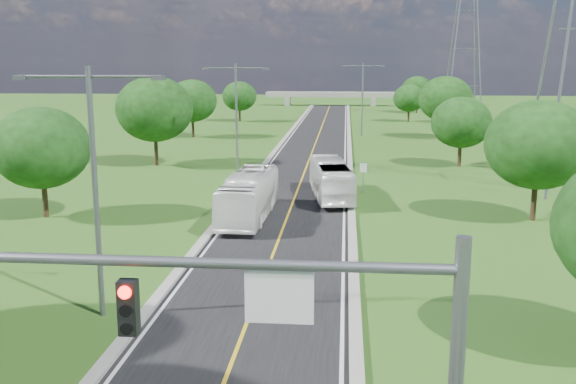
% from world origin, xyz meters
% --- Properties ---
extents(ground, '(260.00, 260.00, 0.00)m').
position_xyz_m(ground, '(0.00, 60.00, 0.00)').
color(ground, '#315417').
rests_on(ground, ground).
extents(road, '(8.00, 150.00, 0.06)m').
position_xyz_m(road, '(0.00, 66.00, 0.03)').
color(road, black).
rests_on(road, ground).
extents(curb_left, '(0.50, 150.00, 0.22)m').
position_xyz_m(curb_left, '(-4.25, 66.00, 0.11)').
color(curb_left, gray).
rests_on(curb_left, ground).
extents(curb_right, '(0.50, 150.00, 0.22)m').
position_xyz_m(curb_right, '(4.25, 66.00, 0.11)').
color(curb_right, gray).
rests_on(curb_right, ground).
extents(signal_mast, '(8.54, 0.33, 7.20)m').
position_xyz_m(signal_mast, '(3.68, -1.00, 4.91)').
color(signal_mast, slate).
rests_on(signal_mast, ground).
extents(speed_limit_sign, '(0.55, 0.09, 2.40)m').
position_xyz_m(speed_limit_sign, '(5.20, 37.98, 1.60)').
color(speed_limit_sign, slate).
rests_on(speed_limit_sign, ground).
extents(overpass, '(30.00, 3.00, 3.20)m').
position_xyz_m(overpass, '(0.00, 140.00, 2.41)').
color(overpass, gray).
rests_on(overpass, ground).
extents(streetlight_near_left, '(5.90, 0.25, 10.00)m').
position_xyz_m(streetlight_near_left, '(-6.00, 12.00, 5.94)').
color(streetlight_near_left, slate).
rests_on(streetlight_near_left, ground).
extents(streetlight_mid_left, '(5.90, 0.25, 10.00)m').
position_xyz_m(streetlight_mid_left, '(-6.00, 45.00, 5.94)').
color(streetlight_mid_left, slate).
rests_on(streetlight_mid_left, ground).
extents(streetlight_far_right, '(5.90, 0.25, 10.00)m').
position_xyz_m(streetlight_far_right, '(6.00, 78.00, 5.94)').
color(streetlight_far_right, slate).
rests_on(streetlight_far_right, ground).
extents(power_tower_far, '(9.00, 6.40, 28.00)m').
position_xyz_m(power_tower_far, '(26.00, 115.00, 14.01)').
color(power_tower_far, slate).
rests_on(power_tower_far, ground).
extents(tree_lb, '(6.30, 6.30, 7.33)m').
position_xyz_m(tree_lb, '(-16.00, 28.00, 4.64)').
color(tree_lb, black).
rests_on(tree_lb, ground).
extents(tree_lc, '(7.56, 7.56, 8.79)m').
position_xyz_m(tree_lc, '(-15.00, 50.00, 5.58)').
color(tree_lc, black).
rests_on(tree_lc, ground).
extents(tree_ld, '(6.72, 6.72, 7.82)m').
position_xyz_m(tree_ld, '(-17.00, 74.00, 4.95)').
color(tree_ld, black).
rests_on(tree_ld, ground).
extents(tree_le, '(5.88, 5.88, 6.84)m').
position_xyz_m(tree_le, '(-14.50, 98.00, 4.33)').
color(tree_le, black).
rests_on(tree_le, ground).
extents(tree_rb, '(6.72, 6.72, 7.82)m').
position_xyz_m(tree_rb, '(16.00, 30.00, 4.95)').
color(tree_rb, black).
rests_on(tree_rb, ground).
extents(tree_rc, '(5.88, 5.88, 6.84)m').
position_xyz_m(tree_rc, '(15.00, 52.00, 4.33)').
color(tree_rc, black).
rests_on(tree_rc, ground).
extents(tree_rd, '(7.14, 7.14, 8.30)m').
position_xyz_m(tree_rd, '(17.00, 76.00, 5.27)').
color(tree_rd, black).
rests_on(tree_rd, ground).
extents(tree_re, '(5.46, 5.46, 6.35)m').
position_xyz_m(tree_re, '(14.50, 100.00, 4.02)').
color(tree_re, black).
rests_on(tree_re, ground).
extents(tree_rf, '(6.30, 6.30, 7.33)m').
position_xyz_m(tree_rf, '(18.00, 120.00, 4.64)').
color(tree_rf, black).
rests_on(tree_rf, ground).
extents(bus_outbound, '(3.75, 10.39, 2.83)m').
position_xyz_m(bus_outbound, '(2.72, 35.61, 1.48)').
color(bus_outbound, white).
rests_on(bus_outbound, road).
extents(bus_inbound, '(2.74, 10.78, 2.99)m').
position_xyz_m(bus_inbound, '(-2.48, 28.79, 1.55)').
color(bus_inbound, white).
rests_on(bus_inbound, road).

